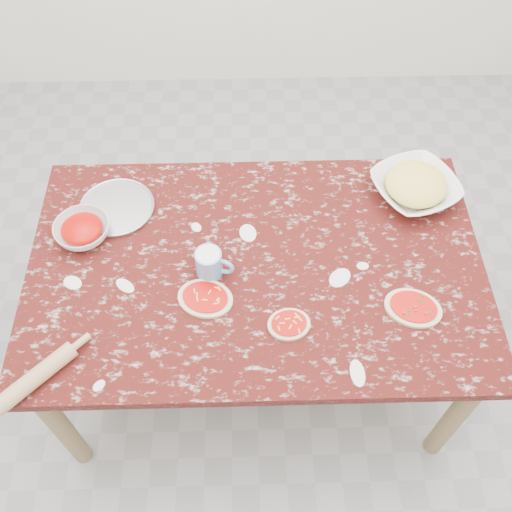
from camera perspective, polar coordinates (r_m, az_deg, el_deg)
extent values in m
plane|color=gray|center=(2.67, 0.00, -9.99)|extent=(4.00, 4.00, 0.00)
cube|color=#3B0E0C|center=(2.04, 0.00, -1.14)|extent=(1.60, 1.00, 0.04)
cube|color=olive|center=(2.09, 0.00, -2.07)|extent=(1.50, 0.90, 0.08)
cylinder|color=olive|center=(2.29, -18.76, -15.58)|extent=(0.07, 0.07, 0.71)
cylinder|color=olive|center=(2.31, 19.11, -14.69)|extent=(0.07, 0.07, 0.71)
cylinder|color=olive|center=(2.68, -15.84, 1.49)|extent=(0.07, 0.07, 0.71)
cylinder|color=olive|center=(2.69, 15.29, 2.12)|extent=(0.07, 0.07, 0.71)
cylinder|color=#B2B2B7|center=(2.23, -13.59, 4.65)|extent=(0.36, 0.36, 0.01)
imported|color=white|center=(2.16, -16.77, 2.41)|extent=(0.21, 0.21, 0.06)
imported|color=white|center=(2.27, 15.41, 6.50)|extent=(0.40, 0.40, 0.08)
cylinder|color=#6C9CD6|center=(1.96, -4.68, -0.71)|extent=(0.09, 0.09, 0.11)
torus|color=#6C9CD6|center=(1.95, -3.20, -1.06)|extent=(0.08, 0.04, 0.07)
cylinder|color=silver|center=(1.93, -4.75, -0.08)|extent=(0.07, 0.07, 0.01)
ellipsoid|color=beige|center=(1.94, -5.03, -4.21)|extent=(0.22, 0.20, 0.01)
ellipsoid|color=red|center=(1.94, -5.05, -4.08)|extent=(0.18, 0.16, 0.00)
ellipsoid|color=beige|center=(1.89, 3.27, -6.77)|extent=(0.16, 0.14, 0.01)
ellipsoid|color=red|center=(1.88, 3.28, -6.65)|extent=(0.13, 0.11, 0.00)
ellipsoid|color=beige|center=(1.99, 15.25, -4.99)|extent=(0.23, 0.20, 0.01)
ellipsoid|color=red|center=(1.98, 15.30, -4.86)|extent=(0.19, 0.16, 0.00)
cylinder|color=tan|center=(1.90, -20.98, -11.18)|extent=(0.24, 0.23, 0.06)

